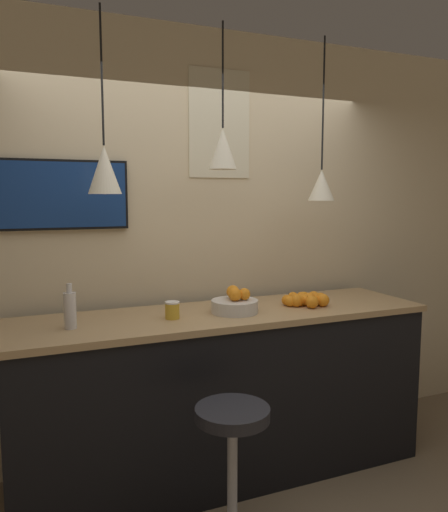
% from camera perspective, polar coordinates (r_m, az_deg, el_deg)
% --- Properties ---
extents(back_wall, '(8.00, 0.06, 2.90)m').
position_cam_1_polar(back_wall, '(3.49, -2.93, 1.44)').
color(back_wall, beige).
rests_on(back_wall, ground_plane).
extents(service_counter, '(2.62, 0.70, 1.06)m').
position_cam_1_polar(service_counter, '(3.29, 0.00, -15.41)').
color(service_counter, black).
rests_on(service_counter, ground_plane).
extents(bar_stool, '(0.43, 0.43, 0.77)m').
position_cam_1_polar(bar_stool, '(2.63, 0.95, -22.23)').
color(bar_stool, '#B7B7BC').
rests_on(bar_stool, ground_plane).
extents(fruit_bowl, '(0.29, 0.29, 0.16)m').
position_cam_1_polar(fruit_bowl, '(3.09, 1.28, -5.40)').
color(fruit_bowl, beige).
rests_on(fruit_bowl, service_counter).
extents(orange_pile, '(0.28, 0.29, 0.09)m').
position_cam_1_polar(orange_pile, '(3.34, 9.35, -4.92)').
color(orange_pile, orange).
rests_on(orange_pile, service_counter).
extents(juice_bottle, '(0.07, 0.07, 0.25)m').
position_cam_1_polar(juice_bottle, '(2.84, -17.19, -5.88)').
color(juice_bottle, silver).
rests_on(juice_bottle, service_counter).
extents(spread_jar, '(0.09, 0.09, 0.10)m').
position_cam_1_polar(spread_jar, '(2.96, -5.93, -6.17)').
color(spread_jar, gold).
rests_on(spread_jar, service_counter).
extents(pendant_lamp_left, '(0.18, 0.18, 1.01)m').
position_cam_1_polar(pendant_lamp_left, '(2.87, -13.51, 9.66)').
color(pendant_lamp_left, black).
extents(pendant_lamp_middle, '(0.17, 0.17, 0.86)m').
position_cam_1_polar(pendant_lamp_middle, '(3.07, -0.14, 12.24)').
color(pendant_lamp_middle, black).
extents(pendant_lamp_right, '(0.17, 0.17, 1.05)m').
position_cam_1_polar(pendant_lamp_right, '(3.40, 11.08, 8.11)').
color(pendant_lamp_right, black).
extents(mounted_tv, '(0.79, 0.04, 0.43)m').
position_cam_1_polar(mounted_tv, '(3.23, -17.96, 6.67)').
color(mounted_tv, black).
extents(wall_poster, '(0.45, 0.01, 0.73)m').
position_cam_1_polar(wall_poster, '(3.53, -0.50, 14.87)').
color(wall_poster, beige).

